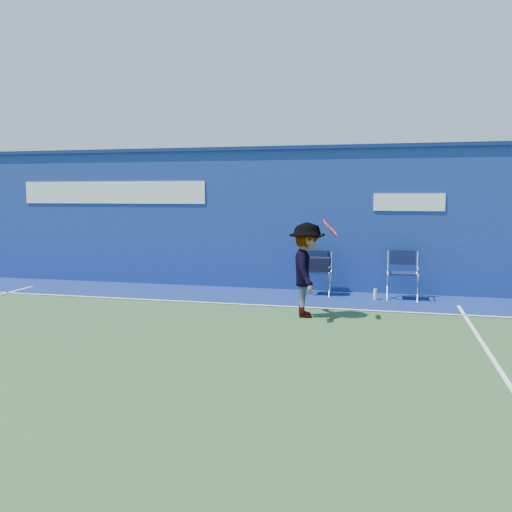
% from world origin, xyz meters
% --- Properties ---
extents(ground, '(80.00, 80.00, 0.00)m').
position_xyz_m(ground, '(0.00, 0.00, 0.00)').
color(ground, '#2E4F2A').
rests_on(ground, ground).
extents(stadium_wall, '(24.00, 0.50, 3.08)m').
position_xyz_m(stadium_wall, '(-0.00, 5.20, 1.55)').
color(stadium_wall, navy).
rests_on(stadium_wall, ground).
extents(out_of_bounds_strip, '(24.00, 1.80, 0.01)m').
position_xyz_m(out_of_bounds_strip, '(0.00, 4.10, 0.00)').
color(out_of_bounds_strip, navy).
rests_on(out_of_bounds_strip, ground).
extents(court_lines, '(24.00, 12.00, 0.01)m').
position_xyz_m(court_lines, '(0.00, 0.60, 0.01)').
color(court_lines, white).
rests_on(court_lines, out_of_bounds_strip).
extents(directors_chair_left, '(0.53, 0.49, 0.90)m').
position_xyz_m(directors_chair_left, '(1.81, 4.56, 0.38)').
color(directors_chair_left, silver).
rests_on(directors_chair_left, ground).
extents(directors_chair_right, '(0.57, 0.51, 0.95)m').
position_xyz_m(directors_chair_right, '(3.50, 4.46, 0.30)').
color(directors_chair_right, silver).
rests_on(directors_chair_right, ground).
extents(water_bottle, '(0.07, 0.07, 0.22)m').
position_xyz_m(water_bottle, '(2.99, 4.26, 0.11)').
color(water_bottle, silver).
rests_on(water_bottle, ground).
extents(tennis_player, '(0.92, 1.12, 1.66)m').
position_xyz_m(tennis_player, '(1.88, 2.53, 0.80)').
color(tennis_player, '#EA4738').
rests_on(tennis_player, ground).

